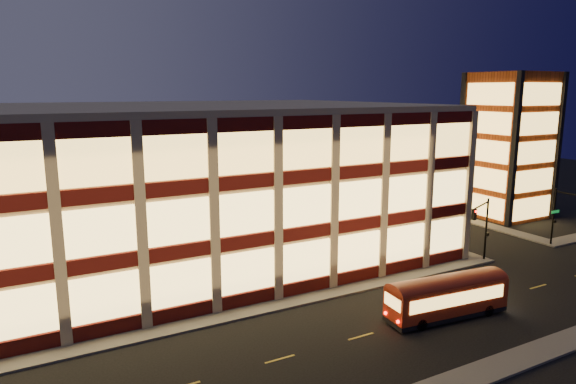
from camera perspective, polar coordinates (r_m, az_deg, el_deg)
ground at (r=37.89m, az=-2.53°, el=-13.46°), size 200.00×200.00×0.00m
sidewalk_office_south at (r=37.61m, az=-7.45°, el=-13.62°), size 54.00×2.00×0.15m
sidewalk_office_east at (r=63.24m, az=9.42°, el=-3.34°), size 2.00×30.00×0.15m
sidewalk_tower_west at (r=70.43m, az=16.49°, el=-2.16°), size 2.00×30.00×0.15m
office_building at (r=50.11m, az=-14.25°, el=1.04°), size 50.45×30.45×14.50m
stair_tower at (r=70.15m, az=23.27°, el=4.74°), size 8.60×8.60×18.00m
traffic_signal_far at (r=50.03m, az=20.77°, el=-3.04°), size 3.79×1.87×6.00m
traffic_signal_right at (r=58.50m, az=28.64°, el=-1.72°), size 1.20×4.37×6.00m
trolley_bus at (r=38.47m, az=17.25°, el=-10.82°), size 9.28×3.19×3.08m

